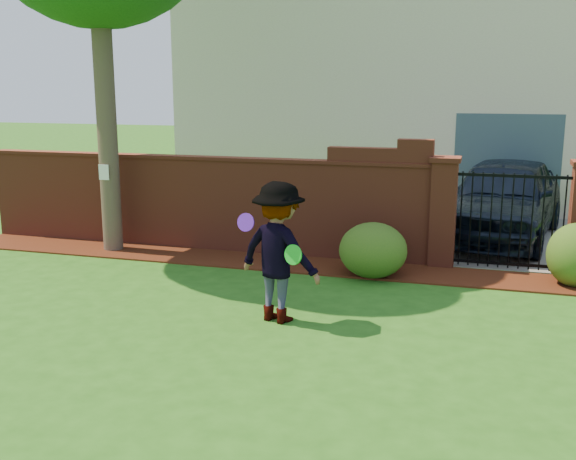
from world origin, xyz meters
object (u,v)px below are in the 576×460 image
(car, at_px, (501,200))
(man, at_px, (277,253))
(frisbee_green, at_px, (293,255))
(frisbee_purple, at_px, (246,222))

(car, height_order, man, man)
(man, xyz_separation_m, frisbee_green, (0.29, -0.25, 0.05))
(man, bearing_deg, frisbee_green, 158.62)
(frisbee_purple, height_order, frisbee_green, frisbee_purple)
(man, relative_size, frisbee_green, 7.16)
(frisbee_purple, bearing_deg, man, 10.97)
(car, xyz_separation_m, frisbee_green, (-2.55, -5.92, 0.16))
(man, height_order, frisbee_green, man)
(frisbee_purple, distance_m, frisbee_green, 0.78)
(man, distance_m, frisbee_purple, 0.56)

